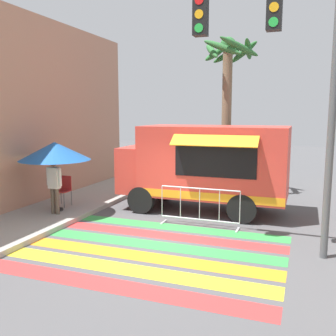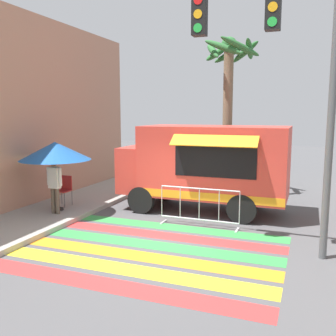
# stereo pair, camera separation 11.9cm
# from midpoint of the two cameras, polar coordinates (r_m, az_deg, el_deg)

# --- Properties ---
(ground_plane) EXTENTS (60.00, 60.00, 0.00)m
(ground_plane) POSITION_cam_midpoint_polar(r_m,az_deg,el_deg) (9.63, -1.60, -11.06)
(ground_plane) COLOR #4C4C4F
(sidewalk_left) EXTENTS (4.40, 16.00, 0.14)m
(sidewalk_left) POSITION_cam_midpoint_polar(r_m,az_deg,el_deg) (12.34, -23.90, -7.05)
(sidewalk_left) COLOR #99968E
(sidewalk_left) RESTS_ON ground_plane
(crosswalk_painted) EXTENTS (6.40, 4.36, 0.01)m
(crosswalk_painted) POSITION_cam_midpoint_polar(r_m,az_deg,el_deg) (9.05, -3.26, -12.35)
(crosswalk_painted) COLOR red
(crosswalk_painted) RESTS_ON ground_plane
(food_truck) EXTENTS (5.37, 2.60, 2.79)m
(food_truck) POSITION_cam_midpoint_polar(r_m,az_deg,el_deg) (12.20, 5.46, 0.71)
(food_truck) COLOR #D13D33
(food_truck) RESTS_ON ground_plane
(traffic_signal_pole) EXTENTS (3.81, 0.29, 6.46)m
(traffic_signal_pole) POSITION_cam_midpoint_polar(r_m,az_deg,el_deg) (8.79, 16.60, 16.75)
(traffic_signal_pole) COLOR #515456
(traffic_signal_pole) RESTS_ON ground_plane
(patio_umbrella) EXTENTS (2.20, 2.20, 2.18)m
(patio_umbrella) POSITION_cam_midpoint_polar(r_m,az_deg,el_deg) (12.13, -16.55, 2.48)
(patio_umbrella) COLOR black
(patio_umbrella) RESTS_ON sidewalk_left
(folding_chair) EXTENTS (0.44, 0.44, 0.99)m
(folding_chair) POSITION_cam_midpoint_polar(r_m,az_deg,el_deg) (12.93, -15.24, -2.88)
(folding_chair) COLOR #4C4C51
(folding_chair) RESTS_ON sidewalk_left
(vendor_person) EXTENTS (0.53, 0.22, 1.70)m
(vendor_person) POSITION_cam_midpoint_polar(r_m,az_deg,el_deg) (11.86, -16.63, -2.14)
(vendor_person) COLOR brown
(vendor_person) RESTS_ON sidewalk_left
(barricade_front) EXTENTS (2.30, 0.44, 1.12)m
(barricade_front) POSITION_cam_midpoint_polar(r_m,az_deg,el_deg) (10.67, 5.10, -5.98)
(barricade_front) COLOR #B7BABF
(barricade_front) RESTS_ON ground_plane
(palm_tree) EXTENTS (2.23, 2.46, 6.06)m
(palm_tree) POSITION_cam_midpoint_polar(r_m,az_deg,el_deg) (14.93, 9.54, 12.19)
(palm_tree) COLOR #7A664C
(palm_tree) RESTS_ON ground_plane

